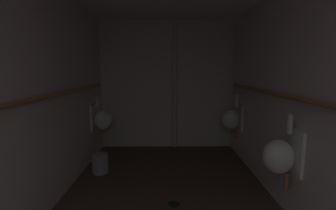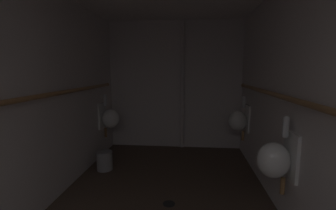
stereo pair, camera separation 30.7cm
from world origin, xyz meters
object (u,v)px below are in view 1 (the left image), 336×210
(standpipe_back_wall, at_px, (175,86))
(floor_drain, at_px, (174,204))
(waste_bin, at_px, (100,163))
(urinal_right_far, at_px, (232,119))
(urinal_right_mid, at_px, (281,155))
(urinal_left_mid, at_px, (102,119))

(standpipe_back_wall, xyz_separation_m, floor_drain, (-0.07, -1.96, -1.20))
(floor_drain, xyz_separation_m, waste_bin, (-1.05, 0.85, 0.14))
(urinal_right_far, distance_m, waste_bin, 2.24)
(urinal_right_mid, bearing_deg, urinal_left_mid, 141.72)
(urinal_right_far, height_order, standpipe_back_wall, standpipe_back_wall)
(standpipe_back_wall, bearing_deg, floor_drain, -92.04)
(urinal_left_mid, height_order, urinal_right_mid, same)
(urinal_right_far, distance_m, standpipe_back_wall, 1.20)
(waste_bin, bearing_deg, standpipe_back_wall, 44.91)
(urinal_left_mid, bearing_deg, waste_bin, -78.98)
(urinal_right_far, xyz_separation_m, waste_bin, (-2.08, -0.64, -0.53))
(urinal_right_far, distance_m, floor_drain, 1.93)
(urinal_right_mid, bearing_deg, standpipe_back_wall, 113.28)
(urinal_left_mid, bearing_deg, urinal_right_mid, -38.28)
(urinal_right_mid, height_order, standpipe_back_wall, standpipe_back_wall)
(urinal_right_mid, xyz_separation_m, urinal_right_far, (0.00, 1.75, 0.00))
(floor_drain, bearing_deg, urinal_right_far, 55.32)
(waste_bin, bearing_deg, urinal_left_mid, 101.02)
(urinal_right_far, bearing_deg, urinal_left_mid, -179.66)
(urinal_right_far, bearing_deg, waste_bin, -162.87)
(urinal_right_mid, relative_size, urinal_right_far, 1.00)
(floor_drain, bearing_deg, urinal_left_mid, 128.54)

